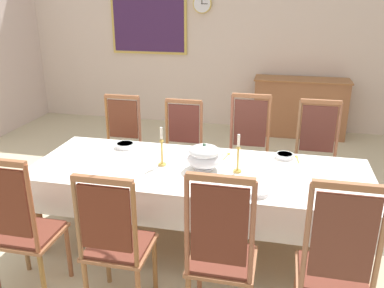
{
  "coord_description": "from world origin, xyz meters",
  "views": [
    {
      "loc": [
        0.63,
        -3.28,
        2.14
      ],
      "look_at": [
        -0.07,
        -0.14,
        0.94
      ],
      "focal_mm": 38.2,
      "sensor_mm": 36.0,
      "label": 1
    }
  ],
  "objects_px": {
    "framed_painting": "(149,22)",
    "chair_north_b": "(181,148)",
    "candlestick_west": "(162,150)",
    "spoon_primary": "(228,154)",
    "dining_table": "(199,176)",
    "mounted_clock": "(202,4)",
    "chair_north_c": "(248,150)",
    "sideboard": "(300,107)",
    "spoon_secondary": "(297,157)",
    "chair_south_c": "(221,252)",
    "bowl_near_right": "(285,155)",
    "chair_north_d": "(316,156)",
    "chair_north_a": "(120,143)",
    "chair_south_b": "(115,241)",
    "soup_tureen": "(204,157)",
    "bowl_far_right": "(125,145)",
    "chair_south_a": "(22,227)",
    "chair_south_d": "(335,266)",
    "candlestick_east": "(238,157)",
    "bowl_far_left": "(257,192)",
    "bowl_near_left": "(214,152)"
  },
  "relations": [
    {
      "from": "chair_north_a",
      "to": "mounted_clock",
      "type": "height_order",
      "value": "mounted_clock"
    },
    {
      "from": "chair_south_d",
      "to": "mounted_clock",
      "type": "bearing_deg",
      "value": 110.97
    },
    {
      "from": "spoon_primary",
      "to": "spoon_secondary",
      "type": "distance_m",
      "value": 0.62
    },
    {
      "from": "chair_south_b",
      "to": "mounted_clock",
      "type": "distance_m",
      "value": 4.71
    },
    {
      "from": "chair_north_d",
      "to": "spoon_secondary",
      "type": "height_order",
      "value": "chair_north_d"
    },
    {
      "from": "chair_south_d",
      "to": "bowl_far_right",
      "type": "relative_size",
      "value": 6.48
    },
    {
      "from": "dining_table",
      "to": "sideboard",
      "type": "distance_m",
      "value": 3.45
    },
    {
      "from": "chair_south_d",
      "to": "bowl_far_left",
      "type": "bearing_deg",
      "value": 132.74
    },
    {
      "from": "chair_north_a",
      "to": "soup_tureen",
      "type": "xyz_separation_m",
      "value": [
        1.14,
        -0.92,
        0.3
      ]
    },
    {
      "from": "dining_table",
      "to": "chair_south_a",
      "type": "relative_size",
      "value": 2.47
    },
    {
      "from": "spoon_secondary",
      "to": "chair_south_c",
      "type": "bearing_deg",
      "value": -116.21
    },
    {
      "from": "bowl_near_left",
      "to": "bowl_far_right",
      "type": "xyz_separation_m",
      "value": [
        -0.86,
        -0.0,
        0.0
      ]
    },
    {
      "from": "candlestick_west",
      "to": "spoon_primary",
      "type": "distance_m",
      "value": 0.65
    },
    {
      "from": "chair_south_c",
      "to": "soup_tureen",
      "type": "relative_size",
      "value": 4.04
    },
    {
      "from": "soup_tureen",
      "to": "bowl_far_left",
      "type": "distance_m",
      "value": 0.6
    },
    {
      "from": "spoon_primary",
      "to": "bowl_near_right",
      "type": "bearing_deg",
      "value": 15.3
    },
    {
      "from": "framed_painting",
      "to": "chair_north_b",
      "type": "bearing_deg",
      "value": -65.58
    },
    {
      "from": "sideboard",
      "to": "bowl_far_left",
      "type": "bearing_deg",
      "value": 83.53
    },
    {
      "from": "bowl_far_right",
      "to": "spoon_secondary",
      "type": "xyz_separation_m",
      "value": [
        1.61,
        0.09,
        -0.02
      ]
    },
    {
      "from": "chair_north_b",
      "to": "candlestick_west",
      "type": "height_order",
      "value": "candlestick_west"
    },
    {
      "from": "sideboard",
      "to": "spoon_secondary",
      "type": "bearing_deg",
      "value": 87.7
    },
    {
      "from": "dining_table",
      "to": "framed_painting",
      "type": "distance_m",
      "value": 4.05
    },
    {
      "from": "chair_south_b",
      "to": "candlestick_west",
      "type": "distance_m",
      "value": 0.97
    },
    {
      "from": "chair_north_a",
      "to": "soup_tureen",
      "type": "distance_m",
      "value": 1.49
    },
    {
      "from": "chair_north_c",
      "to": "mounted_clock",
      "type": "distance_m",
      "value": 3.16
    },
    {
      "from": "chair_south_c",
      "to": "bowl_near_right",
      "type": "relative_size",
      "value": 7.15
    },
    {
      "from": "bowl_near_right",
      "to": "spoon_primary",
      "type": "height_order",
      "value": "bowl_near_right"
    },
    {
      "from": "dining_table",
      "to": "mounted_clock",
      "type": "xyz_separation_m",
      "value": [
        -0.69,
        3.56,
        1.31
      ]
    },
    {
      "from": "candlestick_east",
      "to": "mounted_clock",
      "type": "distance_m",
      "value": 3.87
    },
    {
      "from": "dining_table",
      "to": "candlestick_east",
      "type": "xyz_separation_m",
      "value": [
        0.33,
        0.0,
        0.2
      ]
    },
    {
      "from": "dining_table",
      "to": "chair_north_b",
      "type": "bearing_deg",
      "value": 112.89
    },
    {
      "from": "chair_north_c",
      "to": "chair_north_d",
      "type": "height_order",
      "value": "chair_north_c"
    },
    {
      "from": "chair_north_d",
      "to": "soup_tureen",
      "type": "xyz_separation_m",
      "value": [
        -0.99,
        -0.92,
        0.28
      ]
    },
    {
      "from": "chair_south_b",
      "to": "bowl_near_left",
      "type": "bearing_deg",
      "value": 70.05
    },
    {
      "from": "chair_north_a",
      "to": "bowl_far_left",
      "type": "distance_m",
      "value": 2.07
    },
    {
      "from": "chair_south_b",
      "to": "chair_north_b",
      "type": "bearing_deg",
      "value": 90.0
    },
    {
      "from": "chair_south_a",
      "to": "chair_south_d",
      "type": "bearing_deg",
      "value": -0.09
    },
    {
      "from": "chair_north_b",
      "to": "chair_north_c",
      "type": "bearing_deg",
      "value": -179.51
    },
    {
      "from": "spoon_primary",
      "to": "framed_painting",
      "type": "distance_m",
      "value": 3.8
    },
    {
      "from": "chair_north_a",
      "to": "bowl_near_left",
      "type": "height_order",
      "value": "chair_north_a"
    },
    {
      "from": "bowl_near_left",
      "to": "mounted_clock",
      "type": "distance_m",
      "value": 3.53
    },
    {
      "from": "chair_north_a",
      "to": "chair_south_c",
      "type": "height_order",
      "value": "chair_south_c"
    },
    {
      "from": "chair_south_a",
      "to": "sideboard",
      "type": "relative_size",
      "value": 0.8
    },
    {
      "from": "chair_north_a",
      "to": "bowl_near_right",
      "type": "bearing_deg",
      "value": 163.95
    },
    {
      "from": "chair_north_d",
      "to": "sideboard",
      "type": "xyz_separation_m",
      "value": [
        -0.1,
        2.4,
        -0.12
      ]
    },
    {
      "from": "chair_north_d",
      "to": "bowl_near_right",
      "type": "bearing_deg",
      "value": 58.21
    },
    {
      "from": "bowl_near_left",
      "to": "bowl_far_right",
      "type": "height_order",
      "value": "bowl_far_right"
    },
    {
      "from": "dining_table",
      "to": "mounted_clock",
      "type": "height_order",
      "value": "mounted_clock"
    },
    {
      "from": "dining_table",
      "to": "chair_north_b",
      "type": "distance_m",
      "value": 1.0
    },
    {
      "from": "chair_north_c",
      "to": "bowl_far_right",
      "type": "xyz_separation_m",
      "value": [
        -1.13,
        -0.59,
        0.18
      ]
    }
  ]
}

